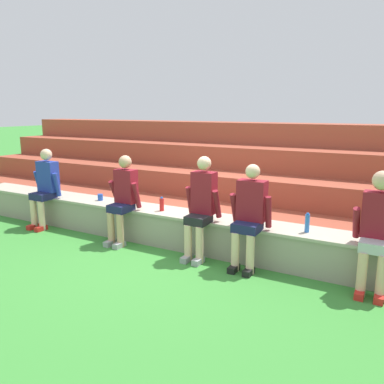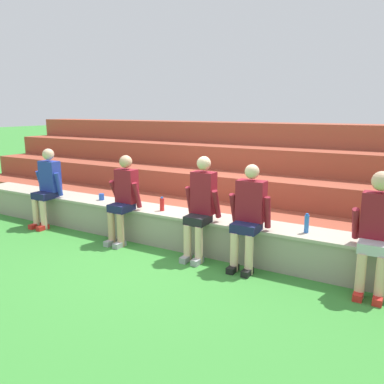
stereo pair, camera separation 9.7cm
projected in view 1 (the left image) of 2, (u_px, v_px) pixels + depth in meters
name	position (u px, v px, depth m)	size (l,w,h in m)	color
ground_plane	(179.00, 252.00, 5.86)	(80.00, 80.00, 0.00)	#388433
stone_seating_wall	(188.00, 229.00, 6.03)	(9.53, 0.59, 0.53)	gray
brick_bleachers	(247.00, 180.00, 7.99)	(12.83, 3.06, 1.81)	#9A432F
person_far_left	(45.00, 186.00, 6.99)	(0.55, 0.54, 1.40)	beige
person_left_of_center	(123.00, 197.00, 6.15)	(0.52, 0.54, 1.39)	tan
person_center	(201.00, 205.00, 5.51)	(0.51, 0.55, 1.45)	beige
person_right_of_center	(249.00, 214.00, 5.15)	(0.56, 0.53, 1.39)	beige
person_far_right	(377.00, 228.00, 4.46)	(0.55, 0.56, 1.42)	#DBAD89
water_bottle_center_gap	(162.00, 204.00, 6.13)	(0.07, 0.07, 0.22)	red
water_bottle_near_right	(307.00, 223.00, 5.06)	(0.06, 0.06, 0.26)	blue
plastic_cup_right_end	(100.00, 197.00, 6.85)	(0.09, 0.09, 0.11)	blue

